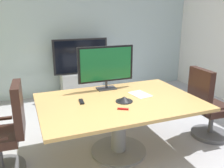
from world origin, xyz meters
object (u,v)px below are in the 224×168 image
tv_monitor (106,65)px  office_chair_left (6,137)px  wall_display_unit (81,78)px  conference_phone (124,99)px  conference_table (119,112)px  remote_control (81,102)px  office_chair_right (208,109)px

tv_monitor → office_chair_left: bearing=-163.4°
wall_display_unit → conference_phone: 2.49m
conference_table → office_chair_left: size_ratio=1.88×
tv_monitor → remote_control: bearing=-139.7°
conference_table → tv_monitor: tv_monitor is taller
conference_table → tv_monitor: (0.01, 0.52, 0.53)m
remote_control → office_chair_right: bearing=-1.2°
office_chair_left → conference_phone: (1.44, -0.17, 0.33)m
office_chair_left → wall_display_unit: size_ratio=0.83×
conference_table → office_chair_right: office_chair_right is taller
office_chair_left → office_chair_right: bearing=89.4°
office_chair_right → remote_control: size_ratio=6.41×
conference_phone → office_chair_left: bearing=173.4°
conference_table → tv_monitor: bearing=88.7°
wall_display_unit → office_chair_left: bearing=-123.0°
conference_table → remote_control: size_ratio=12.07×
office_chair_right → remote_control: 1.91m
conference_phone → remote_control: (-0.52, 0.18, -0.02)m
wall_display_unit → remote_control: bearing=-104.1°
office_chair_right → tv_monitor: size_ratio=1.30×
wall_display_unit → remote_control: size_ratio=7.71×
conference_phone → remote_control: bearing=161.1°
office_chair_right → conference_phone: size_ratio=4.95×
conference_table → remote_control: (-0.47, 0.11, 0.18)m
office_chair_right → conference_phone: bearing=90.7°
office_chair_left → office_chair_right: size_ratio=1.00×
remote_control → wall_display_unit: bearing=81.6°
conference_phone → remote_control: 0.55m
conference_table → wall_display_unit: size_ratio=1.57×
tv_monitor → conference_phone: (0.03, -0.59, -0.33)m
conference_table → remote_control: remote_control is taller
wall_display_unit → conference_phone: size_ratio=5.95×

